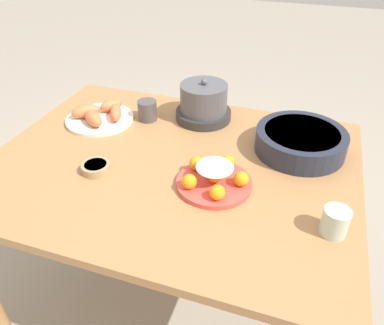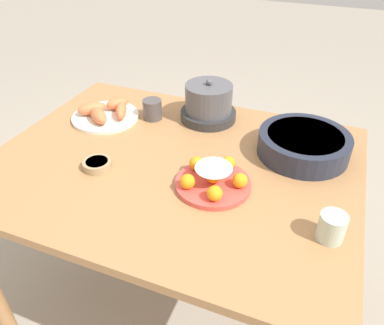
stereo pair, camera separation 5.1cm
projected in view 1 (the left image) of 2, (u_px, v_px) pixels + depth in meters
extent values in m
plane|color=#9E9384|center=(177.00, 294.00, 1.68)|extent=(12.00, 12.00, 0.00)
cylinder|color=#A87547|center=(103.00, 158.00, 1.95)|extent=(0.06, 0.06, 0.70)
cylinder|color=#A87547|center=(327.00, 203.00, 1.66)|extent=(0.06, 0.06, 0.70)
cube|color=#A87547|center=(172.00, 165.00, 1.27)|extent=(1.22, 0.93, 0.03)
cylinder|color=#E04C42|center=(214.00, 183.00, 1.15)|extent=(0.23, 0.23, 0.02)
sphere|color=orange|center=(241.00, 179.00, 1.11)|extent=(0.05, 0.05, 0.05)
sphere|color=orange|center=(228.00, 162.00, 1.18)|extent=(0.05, 0.05, 0.05)
sphere|color=orange|center=(196.00, 163.00, 1.18)|extent=(0.05, 0.05, 0.05)
sphere|color=orange|center=(189.00, 182.00, 1.10)|extent=(0.05, 0.05, 0.05)
sphere|color=orange|center=(217.00, 193.00, 1.06)|extent=(0.05, 0.05, 0.05)
ellipsoid|color=white|center=(215.00, 167.00, 1.11)|extent=(0.11, 0.11, 0.02)
sphere|color=orange|center=(214.00, 175.00, 1.13)|extent=(0.05, 0.05, 0.05)
cylinder|color=#232838|center=(300.00, 141.00, 1.29)|extent=(0.31, 0.31, 0.08)
cylinder|color=brown|center=(302.00, 133.00, 1.27)|extent=(0.25, 0.25, 0.01)
cylinder|color=tan|center=(96.00, 167.00, 1.20)|extent=(0.09, 0.09, 0.03)
cylinder|color=#B26623|center=(95.00, 165.00, 1.20)|extent=(0.07, 0.07, 0.01)
cylinder|color=silver|center=(100.00, 119.00, 1.48)|extent=(0.26, 0.26, 0.01)
ellipsoid|color=#E57042|center=(116.00, 112.00, 1.46)|extent=(0.09, 0.13, 0.05)
ellipsoid|color=#E57042|center=(111.00, 105.00, 1.51)|extent=(0.10, 0.11, 0.05)
ellipsoid|color=#E57042|center=(86.00, 111.00, 1.47)|extent=(0.12, 0.12, 0.05)
ellipsoid|color=#E57042|center=(93.00, 118.00, 1.42)|extent=(0.12, 0.11, 0.05)
cylinder|color=beige|center=(335.00, 222.00, 0.97)|extent=(0.07, 0.07, 0.08)
cylinder|color=#4C4747|center=(147.00, 110.00, 1.47)|extent=(0.08, 0.08, 0.08)
cylinder|color=#2D2D2D|center=(203.00, 115.00, 1.49)|extent=(0.22, 0.22, 0.04)
cylinder|color=#515156|center=(204.00, 98.00, 1.45)|extent=(0.18, 0.18, 0.11)
sphere|color=#515156|center=(204.00, 82.00, 1.41)|extent=(0.02, 0.02, 0.02)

